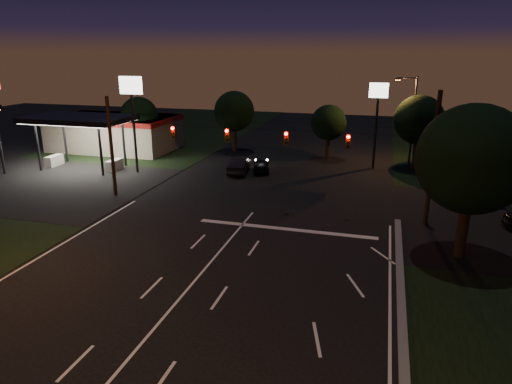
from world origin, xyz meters
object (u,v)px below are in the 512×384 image
(car_oncoming_a, at_px, (261,165))
(utility_pole_right, at_px, (425,224))
(tree_right_near, at_px, (472,160))
(car_oncoming_b, at_px, (239,165))

(car_oncoming_a, bearing_deg, utility_pole_right, 128.69)
(utility_pole_right, xyz_separation_m, tree_right_near, (1.53, -4.83, 5.68))
(tree_right_near, relative_size, car_oncoming_a, 2.31)
(utility_pole_right, xyz_separation_m, car_oncoming_a, (-14.49, 10.63, 0.65))
(utility_pole_right, height_order, car_oncoming_b, utility_pole_right)
(utility_pole_right, distance_m, car_oncoming_b, 19.06)
(tree_right_near, xyz_separation_m, car_oncoming_b, (-17.97, 14.45, -4.90))
(utility_pole_right, height_order, car_oncoming_a, utility_pole_right)
(utility_pole_right, xyz_separation_m, car_oncoming_b, (-16.44, 9.62, 0.78))
(tree_right_near, bearing_deg, car_oncoming_b, 141.18)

